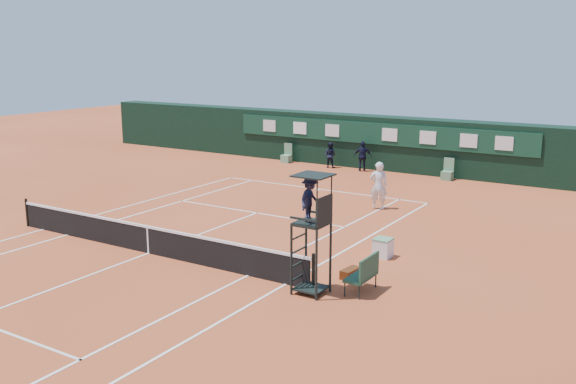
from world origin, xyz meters
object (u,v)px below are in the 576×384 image
object	(u,v)px
tennis_net	(148,239)
player_bench	(364,272)
player	(379,185)
umpire_chair	(311,209)
cooler	(383,248)

from	to	relation	value
tennis_net	player_bench	size ratio (longest dim) A/B	10.75
tennis_net	player_bench	distance (m)	7.73
tennis_net	player	bearing A→B (deg)	67.82
tennis_net	umpire_chair	size ratio (longest dim) A/B	3.77
umpire_chair	player_bench	xyz separation A→B (m)	(1.27, 0.82, -1.86)
player_bench	cooler	distance (m)	3.32
cooler	tennis_net	bearing A→B (deg)	-150.82
player_bench	cooler	world-z (taller)	player_bench
umpire_chair	player_bench	size ratio (longest dim) A/B	2.85
umpire_chair	cooler	xyz separation A→B (m)	(0.43, 4.03, -2.13)
tennis_net	umpire_chair	bearing A→B (deg)	-1.77
tennis_net	player_bench	world-z (taller)	same
player_bench	player	bearing A→B (deg)	111.99
cooler	player	distance (m)	6.66
umpire_chair	player_bench	bearing A→B (deg)	32.90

